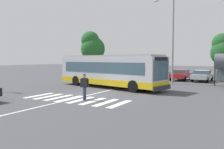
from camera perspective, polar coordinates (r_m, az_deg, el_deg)
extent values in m
plane|color=#47474C|center=(17.71, -4.32, -4.95)|extent=(160.00, 160.00, 0.00)
cylinder|color=black|center=(20.66, 9.24, -2.33)|extent=(1.04, 0.52, 1.00)
cylinder|color=black|center=(18.75, 5.32, -2.92)|extent=(1.04, 0.52, 1.00)
cylinder|color=black|center=(25.33, -4.61, -1.17)|extent=(1.04, 0.52, 1.00)
cylinder|color=black|center=(23.80, -8.74, -1.52)|extent=(1.04, 0.52, 1.00)
cube|color=silver|center=(22.03, -0.82, 1.03)|extent=(11.60, 5.06, 2.55)
cube|color=gold|center=(22.10, -0.82, -1.56)|extent=(11.71, 5.11, 0.55)
cube|color=#3D5666|center=(22.02, -0.83, 1.83)|extent=(10.29, 4.80, 0.96)
cube|color=#3D5666|center=(18.62, 11.98, 1.07)|extent=(0.55, 2.19, 1.63)
cube|color=black|center=(18.59, 12.02, 3.81)|extent=(0.50, 1.90, 0.28)
cube|color=#99999E|center=(22.01, -0.83, 4.56)|extent=(11.11, 4.76, 0.16)
cube|color=#28282B|center=(18.68, 12.22, -3.24)|extent=(0.70, 2.51, 0.36)
cylinder|color=#333856|center=(15.53, -6.65, -4.61)|extent=(0.16, 0.16, 0.85)
cylinder|color=#333856|center=(15.28, -6.88, -4.76)|extent=(0.16, 0.16, 0.85)
cube|color=#232328|center=(15.32, -6.79, -2.00)|extent=(0.47, 0.39, 0.60)
cylinder|color=#232328|center=(15.38, -7.66, -2.10)|extent=(0.10, 0.10, 0.55)
cylinder|color=#232328|center=(15.27, -5.91, -2.13)|extent=(0.10, 0.10, 0.55)
sphere|color=tan|center=(15.28, -6.80, -0.47)|extent=(0.22, 0.22, 0.22)
sphere|color=black|center=(15.28, -6.80, -0.22)|extent=(0.19, 0.19, 0.19)
cylinder|color=black|center=(36.49, -0.97, 0.08)|extent=(0.21, 0.64, 0.64)
cylinder|color=black|center=(35.67, 1.35, -0.01)|extent=(0.21, 0.64, 0.64)
cylinder|color=black|center=(34.13, -3.36, -0.18)|extent=(0.21, 0.64, 0.64)
cylinder|color=black|center=(33.25, -0.95, -0.28)|extent=(0.21, 0.64, 0.64)
cube|color=white|center=(34.85, -0.96, 0.43)|extent=(1.86, 4.52, 0.52)
cube|color=#3D5666|center=(34.75, -1.03, 1.21)|extent=(1.62, 2.18, 0.44)
cube|color=white|center=(34.74, -1.03, 1.52)|extent=(1.55, 1.99, 0.09)
cylinder|color=black|center=(34.85, 2.56, -0.10)|extent=(0.24, 0.65, 0.64)
cylinder|color=black|center=(34.04, 4.99, -0.20)|extent=(0.24, 0.65, 0.64)
cylinder|color=black|center=(32.49, 0.05, -0.38)|extent=(0.24, 0.65, 0.64)
cylinder|color=black|center=(31.61, 2.60, -0.50)|extent=(0.24, 0.65, 0.64)
cube|color=#38383D|center=(33.21, 2.58, 0.26)|extent=(2.12, 4.61, 0.52)
cube|color=#3D5666|center=(33.11, 2.50, 1.08)|extent=(1.74, 2.26, 0.44)
cube|color=#38383D|center=(33.10, 2.50, 1.40)|extent=(1.66, 2.08, 0.09)
cylinder|color=black|center=(33.84, 6.76, -0.24)|extent=(0.20, 0.64, 0.64)
cylinder|color=black|center=(33.24, 9.43, -0.34)|extent=(0.20, 0.64, 0.64)
cylinder|color=black|center=(31.29, 4.82, -0.55)|extent=(0.20, 0.64, 0.64)
cylinder|color=black|center=(30.64, 7.68, -0.67)|extent=(0.20, 0.64, 0.64)
cube|color=black|center=(32.22, 7.20, 0.13)|extent=(1.83, 4.50, 0.52)
cube|color=#3D5666|center=(32.11, 7.15, 0.97)|extent=(1.61, 2.16, 0.44)
cube|color=black|center=(32.10, 7.15, 1.30)|extent=(1.53, 1.98, 0.09)
cylinder|color=black|center=(32.66, 10.82, -0.42)|extent=(0.23, 0.65, 0.64)
cylinder|color=black|center=(32.11, 13.61, -0.54)|extent=(0.23, 0.65, 0.64)
cylinder|color=black|center=(30.08, 8.94, -0.76)|extent=(0.23, 0.65, 0.64)
cylinder|color=black|center=(29.48, 11.94, -0.89)|extent=(0.23, 0.65, 0.64)
cube|color=#196B70|center=(31.05, 11.36, -0.06)|extent=(2.00, 4.57, 0.52)
cube|color=#3D5666|center=(30.93, 11.31, 0.82)|extent=(1.69, 2.22, 0.44)
cube|color=#196B70|center=(30.93, 11.32, 1.16)|extent=(1.61, 2.04, 0.09)
cylinder|color=black|center=(32.31, 15.87, -0.55)|extent=(0.24, 0.65, 0.64)
cylinder|color=black|center=(31.88, 18.75, -0.66)|extent=(0.24, 0.65, 0.64)
cylinder|color=black|center=(29.66, 14.33, -0.90)|extent=(0.24, 0.65, 0.64)
cylinder|color=black|center=(29.18, 17.46, -1.03)|extent=(0.24, 0.65, 0.64)
cube|color=#AD1E1E|center=(30.72, 16.63, -0.18)|extent=(2.07, 4.59, 0.52)
cube|color=#3D5666|center=(30.61, 16.61, 0.70)|extent=(1.72, 2.25, 0.44)
cube|color=#AD1E1E|center=(30.60, 16.61, 1.05)|extent=(1.64, 2.06, 0.09)
cylinder|color=black|center=(31.55, 20.38, -0.74)|extent=(0.25, 0.65, 0.64)
cylinder|color=black|center=(31.22, 23.38, -0.86)|extent=(0.25, 0.65, 0.64)
cylinder|color=black|center=(28.84, 19.13, -1.12)|extent=(0.25, 0.65, 0.64)
cylinder|color=black|center=(28.48, 22.40, -1.26)|extent=(0.25, 0.65, 0.64)
cube|color=#B7BABF|center=(29.99, 21.35, -0.38)|extent=(2.14, 4.62, 0.52)
cube|color=#3D5666|center=(29.87, 21.34, 0.53)|extent=(1.75, 2.27, 0.44)
cube|color=#B7BABF|center=(29.86, 21.35, 0.88)|extent=(1.67, 2.08, 0.09)
cylinder|color=#28282B|center=(25.60, 23.97, 0.02)|extent=(0.12, 0.12, 2.30)
cylinder|color=#939399|center=(25.74, 14.74, 8.07)|extent=(0.20, 0.20, 9.32)
ellipsoid|color=silver|center=(26.97, 10.77, 17.36)|extent=(0.60, 0.32, 0.20)
cylinder|color=brown|center=(37.03, -4.71, 1.94)|extent=(0.36, 0.36, 2.99)
sphere|color=#236028|center=(37.05, -4.73, 6.32)|extent=(3.83, 3.83, 3.83)
sphere|color=#236028|center=(37.14, -5.39, 8.38)|extent=(2.87, 2.87, 2.87)
cylinder|color=brown|center=(35.14, 25.83, 0.91)|extent=(0.36, 0.36, 2.30)
sphere|color=#1E5123|center=(35.29, 25.48, 6.94)|extent=(2.73, 2.73, 2.73)
cube|color=silver|center=(18.08, -17.47, -4.92)|extent=(0.45, 2.76, 0.01)
cube|color=silver|center=(17.40, -15.28, -5.22)|extent=(0.45, 2.76, 0.01)
cube|color=silver|center=(16.75, -12.92, -5.53)|extent=(0.45, 2.76, 0.01)
cube|color=silver|center=(16.12, -10.37, -5.85)|extent=(0.45, 2.76, 0.01)
cube|color=silver|center=(15.54, -7.62, -6.19)|extent=(0.45, 2.76, 0.01)
cube|color=silver|center=(14.99, -4.66, -6.54)|extent=(0.45, 2.76, 0.01)
cube|color=silver|center=(14.48, -1.48, -6.89)|extent=(0.45, 2.76, 0.01)
cube|color=silver|center=(14.02, 1.93, -7.25)|extent=(0.45, 2.76, 0.01)
cube|color=silver|center=(19.50, -1.62, -4.12)|extent=(0.16, 24.00, 0.01)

